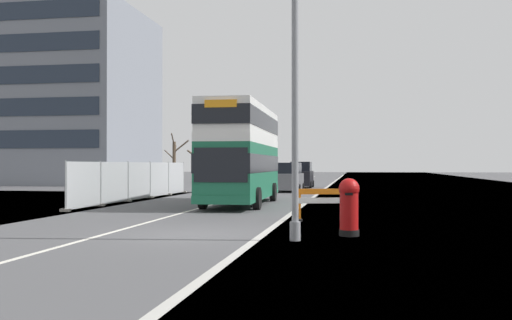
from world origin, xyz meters
name	(u,v)px	position (x,y,z in m)	size (l,w,h in m)	color
ground	(208,236)	(0.55, 0.08, -0.05)	(140.00, 280.00, 0.10)	#4C4C4F
double_decker_bus	(242,153)	(-0.96, 12.52, 2.60)	(2.96, 10.53, 4.88)	#196042
lamppost_foreground	(295,87)	(3.14, -0.81, 4.07)	(0.29, 0.70, 8.60)	gray
red_pillar_postbox	(349,204)	(4.53, 0.45, 0.89)	(0.58, 0.58, 1.62)	black
roadworks_barrier	(321,200)	(3.49, 4.72, 0.73)	(1.76, 0.87, 1.15)	orange
construction_site_fence	(139,181)	(-7.52, 15.39, 1.05)	(0.44, 17.20, 2.19)	#A8AAAD
car_oncoming_near	(289,178)	(-0.26, 26.64, 1.00)	(2.01, 4.51, 2.15)	slate
car_receding_mid	(301,176)	(-0.06, 34.39, 1.05)	(2.00, 4.12, 2.25)	black
bare_tree_far_verge_near	(175,160)	(-14.42, 43.08, 2.54)	(2.82, 3.03, 5.25)	#4C3D2D
bare_tree_far_verge_mid	(204,164)	(-12.49, 47.76, 2.07)	(2.99, 3.47, 4.41)	#4C3D2D
backdrop_office_block	(31,99)	(-29.96, 41.14, 9.06)	(24.42, 15.33, 18.12)	gray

